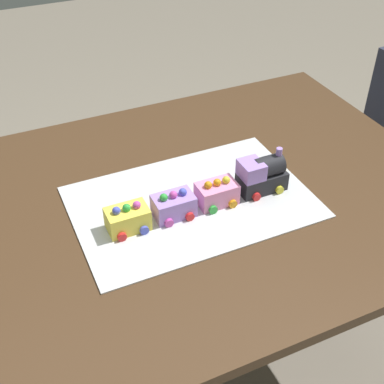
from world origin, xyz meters
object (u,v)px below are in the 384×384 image
Objects in this scene: cake_car_flatbed_bubblegum at (217,193)px; cake_car_gondola_lavender at (174,205)px; dining_table at (187,227)px; cake_car_hopper_lemon at (128,219)px; cake_locomotive at (262,175)px.

cake_car_flatbed_bubblegum and cake_car_gondola_lavender have the same top height.
cake_car_gondola_lavender is (0.06, 0.06, 0.14)m from dining_table.
cake_car_hopper_lemon reaches higher than dining_table.
cake_car_hopper_lemon is at bearing 17.83° from dining_table.
cake_car_flatbed_bubblegum is at bearing 180.00° from cake_car_gondola_lavender.
dining_table is 14.00× the size of cake_car_gondola_lavender.
cake_car_gondola_lavender is (0.12, 0.00, 0.00)m from cake_car_flatbed_bubblegum.
cake_locomotive is at bearing -180.00° from cake_car_gondola_lavender.
cake_car_gondola_lavender is at bearing 180.00° from cake_car_hopper_lemon.
cake_locomotive is (-0.18, 0.06, 0.16)m from dining_table.
cake_car_hopper_lemon is at bearing 0.00° from cake_locomotive.
cake_car_flatbed_bubblegum is at bearing 180.00° from cake_car_hopper_lemon.
cake_car_gondola_lavender is 1.00× the size of cake_car_hopper_lemon.
cake_car_flatbed_bubblegum is 0.24m from cake_car_hopper_lemon.
cake_car_gondola_lavender reaches higher than dining_table.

